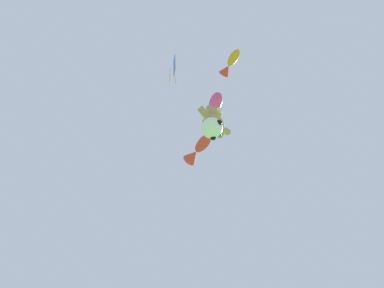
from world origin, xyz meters
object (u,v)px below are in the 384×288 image
object	(u,v)px
soccer_ball_kite	(212,128)
diamond_kite	(174,67)
teddy_bear_kite	(215,121)
fish_kite_crimson	(198,150)
fish_kite_tangerine	(230,64)
fish_kite_magenta	(213,110)

from	to	relation	value
soccer_ball_kite	diamond_kite	xyz separation A→B (m)	(-2.22, 0.31, 3.91)
teddy_bear_kite	fish_kite_crimson	world-z (taller)	fish_kite_crimson
soccer_ball_kite	diamond_kite	distance (m)	4.51
fish_kite_crimson	diamond_kite	distance (m)	5.48
teddy_bear_kite	diamond_kite	distance (m)	3.60
soccer_ball_kite	fish_kite_crimson	bearing A→B (deg)	53.50
fish_kite_tangerine	diamond_kite	world-z (taller)	diamond_kite
soccer_ball_kite	diamond_kite	world-z (taller)	diamond_kite
teddy_bear_kite	fish_kite_tangerine	xyz separation A→B (m)	(-0.81, -2.08, 2.36)
fish_kite_crimson	teddy_bear_kite	bearing A→B (deg)	-121.24
soccer_ball_kite	fish_kite_tangerine	bearing A→B (deg)	-96.55
soccer_ball_kite	fish_kite_crimson	size ratio (longest dim) A/B	0.42
teddy_bear_kite	fish_kite_magenta	distance (m)	2.29
fish_kite_crimson	fish_kite_magenta	size ratio (longest dim) A/B	1.18
teddy_bear_kite	soccer_ball_kite	bearing A→B (deg)	-155.07
teddy_bear_kite	diamond_kite	world-z (taller)	diamond_kite
fish_kite_crimson	fish_kite_tangerine	distance (m)	5.68
fish_kite_tangerine	fish_kite_crimson	bearing A→B (deg)	62.69
fish_kite_magenta	diamond_kite	xyz separation A→B (m)	(-3.30, -0.34, 0.02)
fish_kite_tangerine	diamond_kite	bearing A→B (deg)	133.72
fish_kite_crimson	fish_kite_tangerine	xyz separation A→B (m)	(-2.61, -5.04, 0.12)
soccer_ball_kite	fish_kite_magenta	xyz separation A→B (m)	(1.08, 0.65, 3.89)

